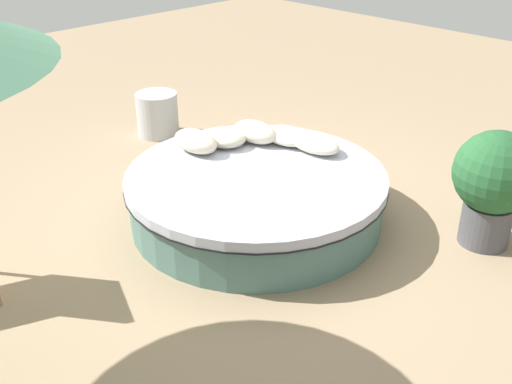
{
  "coord_description": "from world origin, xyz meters",
  "views": [
    {
      "loc": [
        -3.39,
        3.38,
        2.8
      ],
      "look_at": [
        0.0,
        0.0,
        0.28
      ],
      "focal_mm": 42.94,
      "sensor_mm": 36.0,
      "label": 1
    }
  ],
  "objects": [
    {
      "name": "ground_plane",
      "position": [
        0.0,
        0.0,
        0.0
      ],
      "size": [
        16.0,
        16.0,
        0.0
      ],
      "primitive_type": "plane",
      "color": "#9E8466"
    },
    {
      "name": "round_bed",
      "position": [
        0.0,
        0.0,
        0.24
      ],
      "size": [
        2.3,
        2.3,
        0.47
      ],
      "color": "#4C726B",
      "rests_on": "ground_plane"
    },
    {
      "name": "throw_pillow_0",
      "position": [
        -0.05,
        -0.72,
        0.55
      ],
      "size": [
        0.54,
        0.32,
        0.15
      ],
      "primitive_type": "ellipsoid",
      "color": "beige",
      "rests_on": "round_bed"
    },
    {
      "name": "throw_pillow_1",
      "position": [
        0.26,
        -0.68,
        0.55
      ],
      "size": [
        0.5,
        0.36,
        0.15
      ],
      "primitive_type": "ellipsoid",
      "color": "beige",
      "rests_on": "round_bed"
    },
    {
      "name": "throw_pillow_2",
      "position": [
        0.5,
        -0.49,
        0.57
      ],
      "size": [
        0.5,
        0.29,
        0.2
      ],
      "primitive_type": "ellipsoid",
      "color": "beige",
      "rests_on": "round_bed"
    },
    {
      "name": "throw_pillow_3",
      "position": [
        0.64,
        -0.22,
        0.55
      ],
      "size": [
        0.42,
        0.38,
        0.16
      ],
      "primitive_type": "ellipsoid",
      "color": "beige",
      "rests_on": "round_bed"
    },
    {
      "name": "throw_pillow_4",
      "position": [
        0.73,
        0.07,
        0.58
      ],
      "size": [
        0.5,
        0.3,
        0.2
      ],
      "primitive_type": "ellipsoid",
      "color": "beige",
      "rests_on": "round_bed"
    },
    {
      "name": "planter",
      "position": [
        -1.63,
        -1.1,
        0.58
      ],
      "size": [
        0.69,
        0.69,
        1.0
      ],
      "color": "#4C4C51",
      "rests_on": "ground_plane"
    },
    {
      "name": "side_table",
      "position": [
        2.27,
        -0.61,
        0.25
      ],
      "size": [
        0.49,
        0.49,
        0.51
      ],
      "primitive_type": "cylinder",
      "color": "#B7B7BC",
      "rests_on": "ground_plane"
    }
  ]
}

